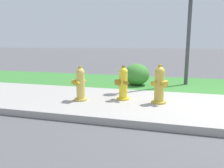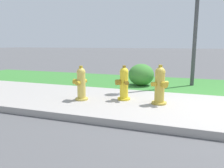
{
  "view_description": "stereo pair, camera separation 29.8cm",
  "coord_description": "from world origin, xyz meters",
  "px_view_note": "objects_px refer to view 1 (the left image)",
  "views": [
    {
      "loc": [
        -0.96,
        -4.43,
        1.22
      ],
      "look_at": [
        -2.16,
        -0.11,
        0.4
      ],
      "focal_mm": 35.0,
      "sensor_mm": 36.0,
      "label": 1
    },
    {
      "loc": [
        -0.68,
        -4.34,
        1.22
      ],
      "look_at": [
        -2.16,
        -0.11,
        0.4
      ],
      "focal_mm": 35.0,
      "sensor_mm": 36.0,
      "label": 2
    }
  ],
  "objects_px": {
    "fire_hydrant_at_driveway": "(159,85)",
    "fire_hydrant_near_corner": "(123,83)",
    "shrub_bush_mid_verge": "(137,74)",
    "fire_hydrant_across_street": "(80,84)"
  },
  "relations": [
    {
      "from": "fire_hydrant_at_driveway",
      "to": "fire_hydrant_near_corner",
      "type": "height_order",
      "value": "fire_hydrant_at_driveway"
    },
    {
      "from": "shrub_bush_mid_verge",
      "to": "fire_hydrant_near_corner",
      "type": "bearing_deg",
      "value": -90.03
    },
    {
      "from": "fire_hydrant_across_street",
      "to": "shrub_bush_mid_verge",
      "type": "bearing_deg",
      "value": -18.0
    },
    {
      "from": "fire_hydrant_across_street",
      "to": "shrub_bush_mid_verge",
      "type": "relative_size",
      "value": 1.01
    },
    {
      "from": "fire_hydrant_at_driveway",
      "to": "fire_hydrant_near_corner",
      "type": "bearing_deg",
      "value": -49.08
    },
    {
      "from": "shrub_bush_mid_verge",
      "to": "fire_hydrant_across_street",
      "type": "bearing_deg",
      "value": -112.11
    },
    {
      "from": "fire_hydrant_across_street",
      "to": "fire_hydrant_at_driveway",
      "type": "height_order",
      "value": "fire_hydrant_at_driveway"
    },
    {
      "from": "fire_hydrant_at_driveway",
      "to": "fire_hydrant_near_corner",
      "type": "relative_size",
      "value": 1.06
    },
    {
      "from": "fire_hydrant_across_street",
      "to": "fire_hydrant_near_corner",
      "type": "bearing_deg",
      "value": -66.16
    },
    {
      "from": "fire_hydrant_across_street",
      "to": "shrub_bush_mid_verge",
      "type": "distance_m",
      "value": 2.34
    }
  ]
}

